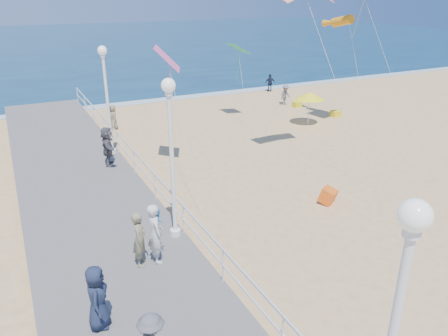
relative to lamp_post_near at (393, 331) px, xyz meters
name	(u,v)px	position (x,y,z in m)	size (l,w,h in m)	color
ground	(303,212)	(5.35, 9.00, -3.66)	(160.00, 160.00, 0.00)	#DDB273
ocean	(64,44)	(5.35, 74.00, -3.65)	(160.00, 90.00, 0.05)	#0B2C47
surf_line	(147,101)	(5.35, 29.50, -3.63)	(160.00, 1.20, 0.04)	silver
boardwalk	(113,256)	(-2.15, 9.00, -3.46)	(5.00, 44.00, 0.40)	slate
railing	(183,211)	(0.30, 9.00, -2.41)	(0.05, 42.00, 0.55)	white
lamp_post_near	(393,331)	(0.00, 0.00, 0.00)	(0.44, 0.44, 5.32)	white
lamp_post_mid	(171,144)	(0.00, 9.00, 0.00)	(0.44, 0.44, 5.32)	white
lamp_post_far	(106,90)	(0.00, 18.00, 0.00)	(0.44, 0.44, 5.32)	white
woman_holding_toddler	(155,233)	(-1.04, 7.84, -2.31)	(0.70, 0.46, 1.91)	silver
toddler_held	(158,221)	(-0.89, 7.99, -2.01)	(0.39, 0.31, 0.81)	#368ECC
spectator_4	(97,297)	(-3.20, 5.77, -2.41)	(0.83, 0.54, 1.70)	#1A233A
spectator_5	(108,146)	(-0.52, 16.43, -2.32)	(1.74, 0.56, 1.88)	#505054
spectator_6	(140,239)	(-1.52, 7.87, -2.39)	(0.63, 0.42, 1.74)	#7E7757
beach_walker_a	(285,95)	(14.49, 23.82, -2.90)	(0.99, 0.57, 1.53)	slate
beach_walker_b	(270,83)	(15.95, 28.30, -2.92)	(0.87, 0.36, 1.49)	#171E34
beach_walker_c	(113,117)	(1.35, 23.40, -2.88)	(0.76, 0.50, 1.56)	#827759
box_kite	(328,197)	(6.64, 9.14, -3.36)	(0.55, 0.55, 0.60)	red
beach_umbrella	(310,96)	(12.79, 18.66, -1.75)	(1.90, 1.90, 2.14)	white
beach_chair_left	(335,114)	(15.69, 19.45, -3.46)	(0.55, 0.55, 0.40)	yellow
beach_chair_right	(297,104)	(14.89, 22.83, -3.46)	(0.55, 0.55, 0.40)	yellow
kite_windsock	(342,21)	(14.72, 18.54, 2.70)	(0.56, 0.56, 2.31)	orange
kite_diamond_pink	(167,58)	(2.29, 15.50, 1.65)	(1.48, 1.48, 0.02)	#EE5795
kite_diamond_green	(238,48)	(9.31, 21.86, 1.02)	(1.32, 1.32, 0.02)	#229F5A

